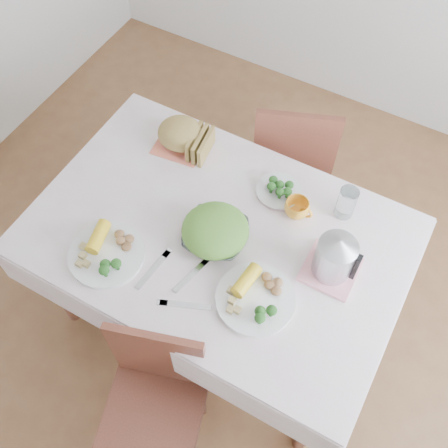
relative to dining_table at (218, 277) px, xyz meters
The scene contains 18 objects.
floor 0.38m from the dining_table, ahead, with size 3.60×3.60×0.00m, color brown.
dining_table is the anchor object (origin of this frame).
tablecloth 0.38m from the dining_table, ahead, with size 1.50×1.00×0.01m, color silver.
chair_near 0.69m from the dining_table, 82.81° to the right, with size 0.38×0.38×0.85m, color brown.
chair_far 0.80m from the dining_table, 90.35° to the left, with size 0.41×0.41×0.90m, color brown.
salad_bowl 0.42m from the dining_table, 75.26° to the right, with size 0.25×0.25×0.06m, color white.
dinner_plate_left 0.59m from the dining_table, 137.14° to the right, with size 0.30×0.30×0.02m, color white.
dinner_plate_right 0.51m from the dining_table, 34.90° to the right, with size 0.30×0.30×0.02m, color white.
broccoli_plate 0.52m from the dining_table, 67.40° to the left, with size 0.19×0.19×0.02m, color beige.
napkin 0.64m from the dining_table, 138.12° to the left, with size 0.22×0.22×0.00m, color #F27757.
bread_loaf 0.67m from the dining_table, 138.12° to the left, with size 0.21×0.19×0.12m, color olive.
yellow_mug 0.54m from the dining_table, 45.45° to the left, with size 0.10×0.10×0.08m, color #FDA728.
glass_tumbler 0.70m from the dining_table, 40.08° to the left, with size 0.08×0.08×0.15m, color white.
pink_tray 0.61m from the dining_table, ahead, with size 0.20×0.20×0.02m, color pink.
electric_kettle 0.69m from the dining_table, ahead, with size 0.15×0.15×0.21m, color #B2B5BA.
fork_left 0.49m from the dining_table, 117.14° to the right, with size 0.02×0.20×0.00m, color silver.
fork_right 0.44m from the dining_table, 88.37° to the right, with size 0.02×0.19×0.00m, color silver.
knife 0.51m from the dining_table, 81.23° to the right, with size 0.02×0.19×0.00m, color silver.
Camera 1 is at (0.56, -0.96, 2.55)m, focal length 42.00 mm.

